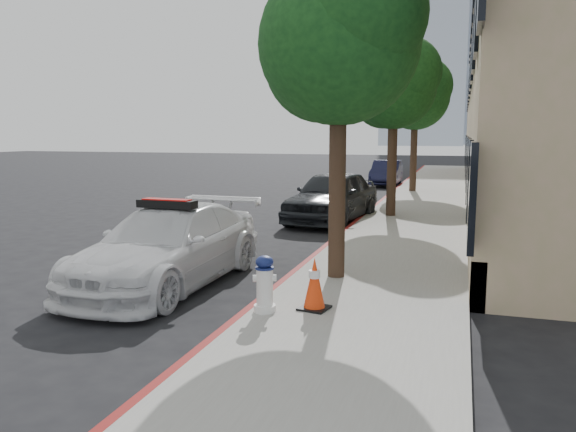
# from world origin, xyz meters

# --- Properties ---
(ground) EXTENTS (120.00, 120.00, 0.00)m
(ground) POSITION_xyz_m (0.00, 0.00, 0.00)
(ground) COLOR black
(ground) RESTS_ON ground
(sidewalk) EXTENTS (3.20, 50.00, 0.15)m
(sidewalk) POSITION_xyz_m (3.60, 10.00, 0.07)
(sidewalk) COLOR gray
(sidewalk) RESTS_ON ground
(curb_strip) EXTENTS (0.12, 50.00, 0.15)m
(curb_strip) POSITION_xyz_m (2.06, 10.00, 0.07)
(curb_strip) COLOR maroon
(curb_strip) RESTS_ON ground
(building) EXTENTS (8.00, 36.00, 10.00)m
(building) POSITION_xyz_m (9.20, 15.00, 5.00)
(building) COLOR tan
(building) RESTS_ON ground
(tower_left) EXTENTS (18.00, 14.00, 60.00)m
(tower_left) POSITION_xyz_m (-4.00, 120.00, 30.00)
(tower_left) COLOR #9EA8B7
(tower_left) RESTS_ON ground
(tower_right) EXTENTS (14.00, 14.00, 44.00)m
(tower_right) POSITION_xyz_m (9.00, 135.00, 22.00)
(tower_right) COLOR #9EA8B7
(tower_right) RESTS_ON ground
(tree_near) EXTENTS (2.92, 2.82, 5.62)m
(tree_near) POSITION_xyz_m (2.93, -2.01, 4.27)
(tree_near) COLOR black
(tree_near) RESTS_ON sidewalk
(tree_mid) EXTENTS (2.77, 2.64, 5.43)m
(tree_mid) POSITION_xyz_m (2.93, 5.99, 4.16)
(tree_mid) COLOR black
(tree_mid) RESTS_ON sidewalk
(tree_far) EXTENTS (3.10, 3.00, 5.81)m
(tree_far) POSITION_xyz_m (2.93, 13.99, 4.39)
(tree_far) COLOR black
(tree_far) RESTS_ON sidewalk
(police_car) EXTENTS (2.14, 4.94, 1.56)m
(police_car) POSITION_xyz_m (-0.00, -2.90, 0.71)
(police_car) COLOR white
(police_car) RESTS_ON ground
(parked_car_mid) EXTENTS (2.46, 4.89, 1.60)m
(parked_car_mid) POSITION_xyz_m (1.20, 5.15, 0.80)
(parked_car_mid) COLOR black
(parked_car_mid) RESTS_ON ground
(parked_car_far) EXTENTS (1.47, 3.99, 1.31)m
(parked_car_far) POSITION_xyz_m (1.20, 18.00, 0.65)
(parked_car_far) COLOR #151634
(parked_car_far) RESTS_ON ground
(fire_hydrant) EXTENTS (0.35, 0.32, 0.83)m
(fire_hydrant) POSITION_xyz_m (2.35, -4.32, 0.56)
(fire_hydrant) COLOR white
(fire_hydrant) RESTS_ON sidewalk
(traffic_cone) EXTENTS (0.48, 0.48, 0.78)m
(traffic_cone) POSITION_xyz_m (3.01, -3.99, 0.53)
(traffic_cone) COLOR black
(traffic_cone) RESTS_ON sidewalk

